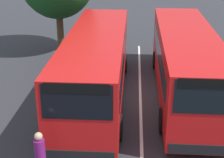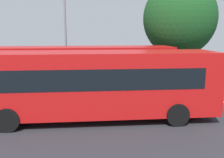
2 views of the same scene
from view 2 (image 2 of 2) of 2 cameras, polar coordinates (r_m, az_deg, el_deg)
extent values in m
plane|color=#2B2B30|center=(13.22, -5.24, -6.33)|extent=(74.76, 74.76, 0.00)
cube|color=red|center=(14.82, -6.97, 2.25)|extent=(11.07, 4.09, 2.72)
cube|color=black|center=(13.59, -7.08, 2.88)|extent=(8.99, 1.49, 0.87)
cube|color=black|center=(15.96, -6.92, 4.04)|extent=(8.99, 1.49, 0.87)
cylinder|color=black|center=(14.41, -20.86, -3.55)|extent=(1.01, 0.43, 0.98)
cylinder|color=black|center=(16.60, -18.84, -1.60)|extent=(1.01, 0.43, 0.98)
cylinder|color=black|center=(14.27, 7.13, -3.05)|extent=(1.01, 0.43, 0.98)
cylinder|color=black|center=(16.49, 5.32, -1.15)|extent=(1.01, 0.43, 0.98)
cube|color=red|center=(10.85, -4.21, -0.80)|extent=(11.06, 3.97, 2.72)
cube|color=black|center=(9.62, -4.10, -0.30)|extent=(9.01, 1.39, 0.87)
cube|color=black|center=(11.97, -4.35, 1.87)|extent=(9.01, 1.39, 0.87)
cylinder|color=black|center=(10.57, -23.32, -8.81)|extent=(1.01, 0.42, 0.98)
cylinder|color=black|center=(12.70, -20.13, -5.37)|extent=(1.01, 0.42, 0.98)
cylinder|color=black|center=(10.69, 15.10, -8.07)|extent=(1.01, 0.42, 0.98)
cylinder|color=black|center=(12.80, 11.51, -4.80)|extent=(1.01, 0.42, 0.98)
cylinder|color=gray|center=(19.31, -10.78, 9.04)|extent=(0.16, 0.16, 6.73)
cylinder|color=#4C3823|center=(19.23, 15.06, 3.18)|extent=(0.44, 0.44, 2.93)
ellipsoid|color=#194C1E|center=(19.11, 15.58, 13.56)|extent=(5.35, 4.82, 5.62)
cube|color=silver|center=(13.22, -5.24, -6.31)|extent=(15.69, 2.57, 0.01)
camera|label=1|loc=(19.86, -56.14, 15.03)|focal=54.90mm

